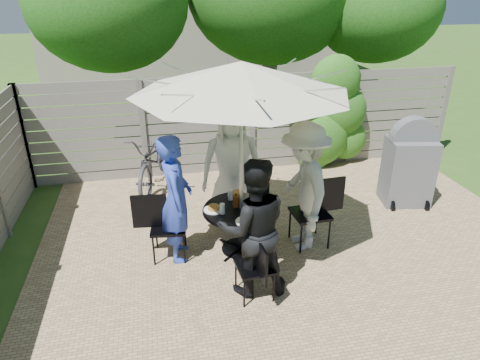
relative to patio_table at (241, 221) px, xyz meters
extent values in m
plane|color=#2E5019|center=(0.77, -0.30, -0.46)|extent=(60.00, 60.00, 0.00)
cube|color=tan|center=(0.77, 0.20, -0.45)|extent=(7.00, 6.00, 0.02)
cube|color=gray|center=(0.77, 2.70, 0.47)|extent=(8.00, 0.10, 1.85)
ellipsoid|color=#215A14|center=(2.17, 2.55, 0.44)|extent=(1.20, 0.70, 1.80)
cube|color=gray|center=(0.77, 11.70, 2.04)|extent=(10.00, 6.00, 5.00)
ellipsoid|color=#124911|center=(-1.73, 4.70, 2.51)|extent=(3.20, 3.20, 2.72)
ellipsoid|color=#124911|center=(3.97, 4.50, 2.37)|extent=(2.80, 2.80, 2.38)
cylinder|color=black|center=(0.00, 0.00, 0.18)|extent=(1.04, 1.04, 0.03)
cylinder|color=black|center=(0.00, 0.00, -0.14)|extent=(0.07, 0.07, 0.64)
cylinder|color=black|center=(0.00, 0.00, -0.44)|extent=(0.53, 0.53, 0.04)
cylinder|color=silver|center=(0.00, 0.00, 0.74)|extent=(0.05, 0.05, 2.40)
cone|color=beige|center=(0.00, 0.00, 1.89)|extent=(2.72, 2.72, 0.37)
cube|color=black|center=(0.04, 0.95, 0.01)|extent=(0.46, 0.46, 0.04)
cube|color=black|center=(0.04, 1.17, 0.25)|extent=(0.04, 0.45, 0.46)
imported|color=silver|center=(0.04, 0.83, 0.48)|extent=(0.94, 0.63, 1.87)
cube|color=black|center=(-0.95, 0.04, 0.00)|extent=(0.49, 0.49, 0.04)
cube|color=black|center=(-1.17, 0.07, 0.25)|extent=(0.45, 0.08, 0.46)
imported|color=#2B41BB|center=(-0.83, 0.04, 0.40)|extent=(0.43, 0.64, 1.70)
cube|color=black|center=(-0.04, -0.95, -0.04)|extent=(0.43, 0.43, 0.03)
cube|color=black|center=(-0.03, -1.15, 0.18)|extent=(0.06, 0.40, 0.41)
imported|color=black|center=(-0.04, -0.83, 0.38)|extent=(0.84, 0.67, 1.68)
cube|color=black|center=(0.95, -0.04, 0.03)|extent=(0.50, 0.50, 0.04)
cube|color=black|center=(1.18, -0.03, 0.29)|extent=(0.47, 0.06, 0.48)
imported|color=beige|center=(0.83, -0.04, 0.43)|extent=(0.71, 1.17, 1.77)
cylinder|color=white|center=(0.02, 0.36, 0.20)|extent=(0.26, 0.26, 0.01)
cylinder|color=#BD7C37|center=(0.02, 0.36, 0.24)|extent=(0.15, 0.15, 0.05)
cylinder|color=white|center=(-0.36, 0.02, 0.20)|extent=(0.26, 0.26, 0.01)
cylinder|color=#BD7C37|center=(-0.36, 0.02, 0.24)|extent=(0.15, 0.15, 0.05)
cylinder|color=white|center=(-0.02, -0.36, 0.20)|extent=(0.26, 0.26, 0.01)
cylinder|color=#BD7C37|center=(-0.02, -0.36, 0.24)|extent=(0.15, 0.15, 0.05)
cylinder|color=white|center=(0.36, -0.02, 0.20)|extent=(0.26, 0.26, 0.01)
cylinder|color=#BD7C37|center=(0.36, -0.02, 0.24)|extent=(0.15, 0.15, 0.05)
cylinder|color=white|center=(0.17, -0.31, 0.20)|extent=(0.24, 0.24, 0.01)
cylinder|color=#BD7C37|center=(0.17, -0.31, 0.24)|extent=(0.14, 0.14, 0.05)
cylinder|color=silver|center=(-0.09, 0.26, 0.27)|extent=(0.07, 0.07, 0.14)
cylinder|color=silver|center=(-0.26, -0.09, 0.27)|extent=(0.07, 0.07, 0.14)
cylinder|color=silver|center=(0.26, 0.09, 0.27)|extent=(0.07, 0.07, 0.14)
cylinder|color=#59280C|center=(-0.06, 0.05, 0.28)|extent=(0.09, 0.09, 0.16)
cylinder|color=#C6B293|center=(0.11, 0.22, 0.26)|extent=(0.08, 0.08, 0.12)
imported|color=#333338|center=(-1.06, 2.30, 0.06)|extent=(1.18, 2.08, 1.04)
cube|color=#545459|center=(2.91, 0.82, 0.10)|extent=(0.81, 0.67, 1.10)
cylinder|color=#545459|center=(2.91, 0.82, 0.65)|extent=(0.76, 0.35, 0.73)
camera|label=1|loc=(-1.00, -4.80, 2.88)|focal=32.00mm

